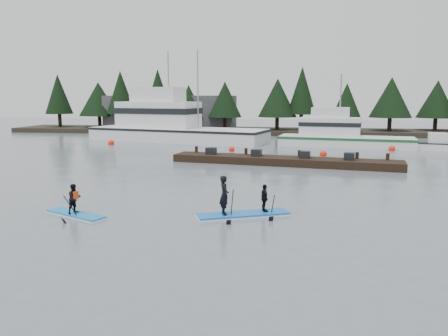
% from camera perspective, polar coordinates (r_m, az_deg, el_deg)
% --- Properties ---
extents(ground, '(160.00, 160.00, 0.00)m').
position_cam_1_polar(ground, '(17.38, -3.29, -6.72)').
color(ground, slate).
rests_on(ground, ground).
extents(far_shore, '(70.00, 8.00, 0.60)m').
position_cam_1_polar(far_shore, '(58.58, 5.84, 4.80)').
color(far_shore, '#2D281E').
rests_on(far_shore, ground).
extents(treeline, '(60.00, 4.00, 8.00)m').
position_cam_1_polar(treeline, '(58.60, 5.83, 4.51)').
color(treeline, black).
rests_on(treeline, ground).
extents(waterfront_building, '(18.00, 6.00, 5.00)m').
position_cam_1_polar(waterfront_building, '(62.88, -6.94, 7.09)').
color(waterfront_building, '#4C4C51').
rests_on(waterfront_building, ground).
extents(fishing_boat_large, '(20.41, 9.83, 10.88)m').
position_cam_1_polar(fishing_boat_large, '(48.62, -6.75, 4.53)').
color(fishing_boat_large, white).
rests_on(fishing_boat_large, ground).
extents(fishing_boat_medium, '(13.09, 5.50, 7.80)m').
position_cam_1_polar(fishing_boat_medium, '(44.34, 15.09, 3.43)').
color(fishing_boat_medium, white).
rests_on(fishing_boat_medium, ground).
extents(skiff, '(6.03, 2.87, 0.68)m').
position_cam_1_polar(skiff, '(44.35, 27.19, 2.47)').
color(skiff, white).
rests_on(skiff, ground).
extents(floating_dock, '(16.41, 4.50, 0.54)m').
position_cam_1_polar(floating_dock, '(31.47, 7.79, 0.92)').
color(floating_dock, black).
rests_on(floating_dock, ground).
extents(buoy_c, '(0.55, 0.55, 0.55)m').
position_cam_1_polar(buoy_c, '(42.39, 21.07, 2.14)').
color(buoy_c, red).
rests_on(buoy_c, ground).
extents(buoy_d, '(0.57, 0.57, 0.57)m').
position_cam_1_polar(buoy_d, '(36.75, 12.83, 1.54)').
color(buoy_d, red).
rests_on(buoy_d, ground).
extents(buoy_b, '(0.53, 0.53, 0.53)m').
position_cam_1_polar(buoy_b, '(39.15, 1.00, 2.22)').
color(buoy_b, red).
rests_on(buoy_b, ground).
extents(buoy_a, '(0.61, 0.61, 0.61)m').
position_cam_1_polar(buoy_a, '(46.07, -14.51, 2.99)').
color(buoy_a, red).
rests_on(buoy_a, ground).
extents(paddleboard_solo, '(2.96, 1.87, 1.80)m').
position_cam_1_polar(paddleboard_solo, '(18.79, -18.91, -4.57)').
color(paddleboard_solo, '#147CC4').
rests_on(paddleboard_solo, ground).
extents(paddleboard_duo, '(3.78, 2.31, 2.20)m').
position_cam_1_polar(paddleboard_duo, '(17.68, 2.30, -4.77)').
color(paddleboard_duo, blue).
rests_on(paddleboard_duo, ground).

